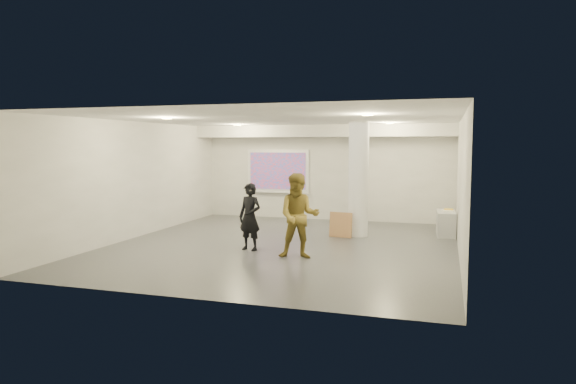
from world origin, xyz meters
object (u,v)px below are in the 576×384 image
(column, at_px, (358,179))
(woman, at_px, (250,217))
(man, at_px, (299,216))
(projection_screen, at_px, (278,172))
(credenza, at_px, (446,223))

(column, distance_m, woman, 3.35)
(man, bearing_deg, column, 63.51)
(projection_screen, bearing_deg, man, -67.57)
(credenza, bearing_deg, woman, -145.38)
(woman, bearing_deg, projection_screen, 115.33)
(projection_screen, distance_m, man, 6.18)
(projection_screen, height_order, credenza, projection_screen)
(column, relative_size, woman, 1.96)
(man, bearing_deg, credenza, 39.37)
(projection_screen, distance_m, credenza, 5.77)
(woman, height_order, man, man)
(woman, bearing_deg, man, -6.45)
(projection_screen, xyz_separation_m, woman, (1.05, -5.20, -0.76))
(projection_screen, relative_size, man, 1.16)
(column, height_order, woman, column)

